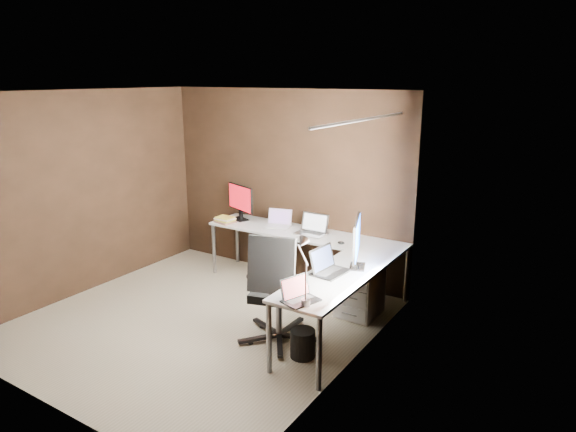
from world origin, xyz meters
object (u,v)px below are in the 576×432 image
object	(u,v)px
drawer_pedestal	(360,289)
office_chair	(278,310)
laptop_white	(279,222)
laptop_silver	(312,229)
laptop_black_big	(327,267)
monitor_left	(240,200)
wastebasket	(303,343)
book_stack	(225,220)
monitor_right	(357,240)
desk_lamp	(303,262)
laptop_black_small	(299,296)

from	to	relation	value
drawer_pedestal	office_chair	bearing A→B (deg)	-113.43
laptop_white	laptop_silver	xyz separation A→B (m)	(0.54, -0.06, 0.01)
office_chair	drawer_pedestal	bearing A→B (deg)	49.80
laptop_silver	laptop_black_big	bearing A→B (deg)	-53.29
monitor_left	office_chair	bearing A→B (deg)	-22.35
laptop_white	laptop_black_big	bearing A→B (deg)	-54.87
wastebasket	book_stack	bearing A→B (deg)	146.65
monitor_right	laptop_silver	world-z (taller)	monitor_right
laptop_silver	desk_lamp	world-z (taller)	desk_lamp
laptop_white	drawer_pedestal	bearing A→B (deg)	-31.64
drawer_pedestal	laptop_silver	world-z (taller)	laptop_silver
laptop_black_small	office_chair	distance (m)	0.77
laptop_black_big	wastebasket	world-z (taller)	laptop_black_big
laptop_black_small	office_chair	bearing A→B (deg)	69.22
laptop_black_big	book_stack	bearing A→B (deg)	72.27
laptop_white	laptop_black_small	size ratio (longest dim) A/B	1.01
drawer_pedestal	wastebasket	bearing A→B (deg)	-93.43
laptop_white	book_stack	bearing A→B (deg)	-174.86
laptop_black_small	office_chair	size ratio (longest dim) A/B	0.31
laptop_black_small	wastebasket	xyz separation A→B (m)	(-0.12, 0.27, -0.64)
monitor_right	desk_lamp	xyz separation A→B (m)	(-0.04, -1.02, 0.08)
laptop_silver	laptop_black_big	size ratio (longest dim) A/B	0.92
monitor_right	laptop_black_small	world-z (taller)	monitor_right
drawer_pedestal	book_stack	distance (m)	2.15
laptop_black_small	book_stack	bearing A→B (deg)	71.74
office_chair	monitor_right	bearing A→B (deg)	30.50
drawer_pedestal	monitor_right	size ratio (longest dim) A/B	1.00
wastebasket	office_chair	bearing A→B (deg)	160.66
monitor_left	laptop_black_small	bearing A→B (deg)	-21.59
drawer_pedestal	book_stack	world-z (taller)	book_stack
book_stack	desk_lamp	xyz separation A→B (m)	(2.18, -1.60, 0.33)
desk_lamp	monitor_left	bearing A→B (deg)	125.50
wastebasket	desk_lamp	bearing A→B (deg)	-59.56
laptop_white	laptop_black_big	world-z (taller)	laptop_black_big
office_chair	laptop_white	bearing A→B (deg)	106.18
monitor_left	laptop_white	size ratio (longest dim) A/B	1.44
laptop_silver	laptop_black_small	bearing A→B (deg)	-63.31
desk_lamp	laptop_silver	bearing A→B (deg)	104.21
monitor_left	laptop_black_big	bearing A→B (deg)	-9.38
drawer_pedestal	desk_lamp	bearing A→B (deg)	-86.49
drawer_pedestal	laptop_silver	size ratio (longest dim) A/B	1.61
laptop_black_big	laptop_black_small	distance (m)	0.74
laptop_silver	book_stack	world-z (taller)	laptop_silver
laptop_black_small	book_stack	xyz separation A→B (m)	(-2.14, 1.61, -0.01)
drawer_pedestal	laptop_white	xyz separation A→B (m)	(-1.39, 0.42, 0.48)
monitor_left	laptop_silver	size ratio (longest dim) A/B	1.43
monitor_left	laptop_white	distance (m)	0.66
drawer_pedestal	laptop_silver	bearing A→B (deg)	156.45
book_stack	wastebasket	distance (m)	2.50
monitor_right	office_chair	size ratio (longest dim) A/B	0.51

